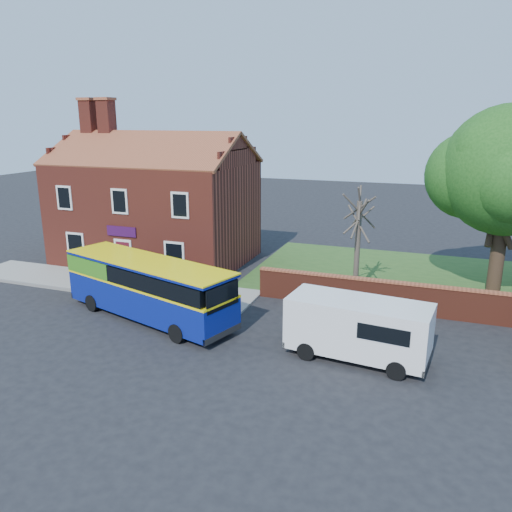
% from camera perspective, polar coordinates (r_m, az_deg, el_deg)
% --- Properties ---
extents(ground, '(120.00, 120.00, 0.00)m').
position_cam_1_polar(ground, '(22.15, -10.59, -9.66)').
color(ground, black).
rests_on(ground, ground).
extents(pavement, '(18.00, 3.50, 0.12)m').
position_cam_1_polar(pavement, '(30.27, -16.58, -3.01)').
color(pavement, gray).
rests_on(pavement, ground).
extents(kerb, '(18.00, 0.15, 0.14)m').
position_cam_1_polar(kerb, '(28.96, -18.62, -3.99)').
color(kerb, slate).
rests_on(kerb, ground).
extents(grass_strip, '(26.00, 12.00, 0.04)m').
position_cam_1_polar(grass_strip, '(31.64, 23.59, -2.96)').
color(grass_strip, '#426B28').
rests_on(grass_strip, ground).
extents(shop_building, '(12.30, 8.13, 10.50)m').
position_cam_1_polar(shop_building, '(34.09, -11.35, 5.18)').
color(shop_building, maroon).
rests_on(shop_building, ground).
extents(boundary_wall, '(22.00, 0.38, 1.60)m').
position_cam_1_polar(boundary_wall, '(25.72, 24.44, -5.28)').
color(boundary_wall, maroon).
rests_on(boundary_wall, ground).
extents(bus, '(9.73, 5.10, 2.88)m').
position_cam_1_polar(bus, '(24.45, -12.67, -3.21)').
color(bus, navy).
rests_on(bus, ground).
extents(van_near, '(5.74, 2.80, 2.43)m').
position_cam_1_polar(van_near, '(20.30, 11.63, -7.92)').
color(van_near, white).
rests_on(van_near, ground).
extents(large_tree, '(8.26, 6.54, 10.08)m').
position_cam_1_polar(large_tree, '(28.31, 26.99, 8.30)').
color(large_tree, black).
rests_on(large_tree, ground).
extents(bare_tree, '(2.11, 2.51, 5.63)m').
position_cam_1_polar(bare_tree, '(27.13, 11.53, 1.45)').
color(bare_tree, '#4C4238').
rests_on(bare_tree, ground).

